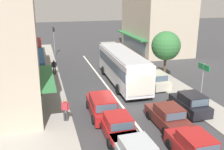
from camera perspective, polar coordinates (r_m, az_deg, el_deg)
ground_plane at (r=22.11m, az=1.55°, el=-5.93°), size 140.00×140.00×0.00m
lane_centre_line at (r=25.69m, az=-1.06°, el=-2.55°), size 0.20×28.00×0.01m
sidewalk_left at (r=26.86m, az=-16.36°, el=-2.24°), size 5.20×44.00×0.14m
kerb_right at (r=29.49m, az=9.70°, el=-0.07°), size 2.80×44.00×0.12m
shopfront_far_end at (r=35.82m, az=-22.20°, el=7.54°), size 7.73×7.62×6.95m
building_right_far at (r=41.79m, az=9.53°, el=11.44°), size 8.29×12.09×9.39m
city_bus at (r=26.21m, az=2.28°, el=2.13°), size 2.93×10.91×3.23m
hatchback_behind_bus_mid at (r=15.41m, az=17.36°, el=-14.77°), size 1.83×3.70×1.54m
sedan_adjacent_lane_trail at (r=16.87m, az=1.24°, el=-11.16°), size 1.95×4.23×1.47m
sedan_adjacent_lane_lead at (r=18.46m, az=12.16°, el=-8.94°), size 1.93×4.22×1.47m
wagon_queue_gap_filler at (r=19.54m, az=-2.16°, el=-6.76°), size 2.06×4.56×1.58m
parked_hatchback_kerb_front at (r=20.93m, az=16.69°, el=-5.94°), size 1.82×3.70×1.54m
parked_hatchback_kerb_second at (r=25.74m, az=9.45°, el=-1.09°), size 1.90×3.75×1.54m
traffic_light_downstreet at (r=39.41m, az=-12.53°, el=8.25°), size 0.33×0.24×4.20m
directional_road_sign at (r=21.57m, az=19.20°, el=0.06°), size 0.10×1.40×3.60m
street_tree_right at (r=27.29m, az=11.66°, el=6.22°), size 2.96×2.96×5.15m
pedestrian_with_handbag_near at (r=29.61m, az=-12.51°, el=1.86°), size 0.65×0.27×1.63m
pedestrian_browsing_midblock at (r=18.59m, az=-10.12°, el=-7.25°), size 0.55×0.32×1.63m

